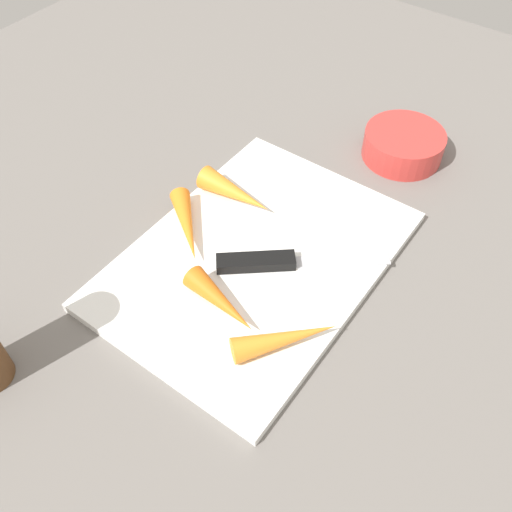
% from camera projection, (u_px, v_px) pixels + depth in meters
% --- Properties ---
extents(ground_plane, '(1.40, 1.40, 0.00)m').
position_uv_depth(ground_plane, '(256.00, 263.00, 0.66)').
color(ground_plane, slate).
extents(cutting_board, '(0.36, 0.26, 0.01)m').
position_uv_depth(cutting_board, '(256.00, 259.00, 0.66)').
color(cutting_board, white).
rests_on(cutting_board, ground_plane).
extents(knife, '(0.14, 0.17, 0.01)m').
position_uv_depth(knife, '(267.00, 262.00, 0.64)').
color(knife, '#B7B7BC').
rests_on(knife, cutting_board).
extents(carrot_long, '(0.09, 0.10, 0.03)m').
position_uv_depth(carrot_long, '(187.00, 226.00, 0.67)').
color(carrot_long, orange).
rests_on(carrot_long, cutting_board).
extents(carrot_longest, '(0.10, 0.09, 0.03)m').
position_uv_depth(carrot_longest, '(285.00, 338.00, 0.57)').
color(carrot_longest, orange).
rests_on(carrot_longest, cutting_board).
extents(carrot_short, '(0.03, 0.10, 0.03)m').
position_uv_depth(carrot_short, '(235.00, 193.00, 0.70)').
color(carrot_short, orange).
rests_on(carrot_short, cutting_board).
extents(carrot_shortest, '(0.05, 0.10, 0.03)m').
position_uv_depth(carrot_shortest, '(221.00, 302.00, 0.60)').
color(carrot_shortest, orange).
rests_on(carrot_shortest, cutting_board).
extents(small_bowl, '(0.11, 0.11, 0.04)m').
position_uv_depth(small_bowl, '(403.00, 145.00, 0.78)').
color(small_bowl, red).
rests_on(small_bowl, ground_plane).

